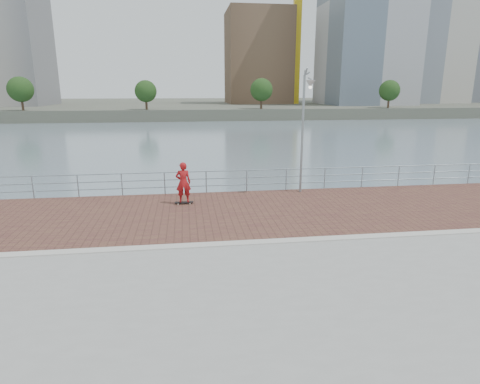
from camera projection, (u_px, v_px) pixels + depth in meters
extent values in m
plane|color=slate|center=(248.00, 297.00, 14.13)|extent=(400.00, 400.00, 0.00)
cube|color=gray|center=(282.00, 367.00, 9.08)|extent=(40.00, 24.00, 2.00)
cube|color=brown|center=(235.00, 212.00, 17.07)|extent=(40.00, 6.80, 0.02)
cube|color=#B7B5AD|center=(248.00, 243.00, 13.61)|extent=(40.00, 0.40, 0.06)
cube|color=#4C5142|center=(190.00, 106.00, 131.23)|extent=(320.00, 95.00, 2.50)
cylinder|color=#8C9EA8|center=(33.00, 188.00, 18.98)|extent=(0.06, 0.06, 1.10)
cylinder|color=#8C9EA8|center=(78.00, 186.00, 19.25)|extent=(0.06, 0.06, 1.10)
cylinder|color=#8C9EA8|center=(122.00, 185.00, 19.52)|extent=(0.06, 0.06, 1.10)
cylinder|color=#8C9EA8|center=(165.00, 183.00, 19.79)|extent=(0.06, 0.06, 1.10)
cylinder|color=#8C9EA8|center=(206.00, 182.00, 20.06)|extent=(0.06, 0.06, 1.10)
cylinder|color=#8C9EA8|center=(247.00, 181.00, 20.33)|extent=(0.06, 0.06, 1.10)
cylinder|color=#8C9EA8|center=(286.00, 180.00, 20.59)|extent=(0.06, 0.06, 1.10)
cylinder|color=#8C9EA8|center=(325.00, 178.00, 20.86)|extent=(0.06, 0.06, 1.10)
cylinder|color=#8C9EA8|center=(362.00, 177.00, 21.13)|extent=(0.06, 0.06, 1.10)
cylinder|color=#8C9EA8|center=(398.00, 176.00, 21.40)|extent=(0.06, 0.06, 1.10)
cylinder|color=#8C9EA8|center=(434.00, 175.00, 21.67)|extent=(0.06, 0.06, 1.10)
cylinder|color=#8C9EA8|center=(469.00, 174.00, 21.94)|extent=(0.06, 0.06, 1.10)
cylinder|color=#8C9EA8|center=(227.00, 171.00, 20.05)|extent=(39.00, 0.05, 0.05)
cylinder|color=#8C9EA8|center=(227.00, 178.00, 20.15)|extent=(39.00, 0.05, 0.05)
cylinder|color=#8C9EA8|center=(227.00, 185.00, 20.24)|extent=(39.00, 0.05, 0.05)
cylinder|color=gray|center=(302.00, 136.00, 19.61)|extent=(0.11, 0.11, 5.73)
cylinder|color=gray|center=(308.00, 74.00, 18.43)|extent=(0.07, 0.95, 0.07)
cone|color=#B2B2AD|center=(311.00, 78.00, 18.02)|extent=(0.42, 0.42, 0.33)
cube|color=black|center=(184.00, 202.00, 18.17)|extent=(0.84, 0.23, 0.03)
cylinder|color=beige|center=(178.00, 204.00, 18.07)|extent=(0.07, 0.04, 0.06)
cylinder|color=beige|center=(190.00, 203.00, 18.15)|extent=(0.07, 0.04, 0.06)
cylinder|color=beige|center=(178.00, 203.00, 18.21)|extent=(0.07, 0.04, 0.06)
cylinder|color=beige|center=(190.00, 203.00, 18.29)|extent=(0.07, 0.04, 0.06)
imported|color=#A91619|center=(183.00, 182.00, 17.94)|extent=(0.68, 0.46, 1.84)
cube|color=gold|center=(298.00, 11.00, 110.77)|extent=(2.00, 2.00, 50.00)
cube|color=gray|center=(3.00, 38.00, 103.55)|extent=(20.00, 20.00, 34.05)
cube|color=brown|center=(258.00, 58.00, 118.22)|extent=(18.00, 18.00, 26.24)
cube|color=#9E9EA3|center=(369.00, 1.00, 106.88)|extent=(22.00, 22.00, 53.90)
cylinder|color=#473323|center=(22.00, 101.00, 82.22)|extent=(0.50, 0.50, 3.97)
sphere|color=#193814|center=(20.00, 89.00, 81.65)|extent=(5.10, 5.10, 5.10)
cylinder|color=#473323|center=(146.00, 101.00, 85.54)|extent=(0.50, 0.50, 3.59)
sphere|color=#193814|center=(146.00, 91.00, 85.02)|extent=(4.61, 4.61, 4.61)
cylinder|color=#473323|center=(261.00, 100.00, 88.77)|extent=(0.50, 0.50, 3.86)
sphere|color=#193814|center=(261.00, 90.00, 88.22)|extent=(4.96, 4.96, 4.96)
cylinder|color=#473323|center=(389.00, 100.00, 92.72)|extent=(0.50, 0.50, 3.68)
sphere|color=#193814|center=(389.00, 90.00, 92.19)|extent=(4.73, 4.73, 4.73)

